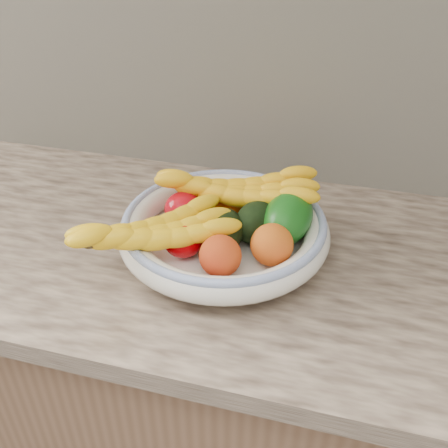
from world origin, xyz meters
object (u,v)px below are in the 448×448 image
banana_bunch_back (236,194)px  banana_bunch_front (154,236)px  fruit_bowl (224,229)px  green_mango (288,218)px

banana_bunch_back → banana_bunch_front: size_ratio=1.08×
fruit_bowl → green_mango: size_ratio=2.90×
green_mango → banana_bunch_front: 0.24m
banana_bunch_back → green_mango: bearing=-29.3°
green_mango → banana_bunch_back: 0.11m
green_mango → banana_bunch_front: size_ratio=0.44×
fruit_bowl → green_mango: bearing=13.5°
fruit_bowl → green_mango: (0.11, 0.03, 0.03)m
green_mango → banana_bunch_front: (-0.21, -0.12, 0.01)m
green_mango → banana_bunch_back: size_ratio=0.41×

